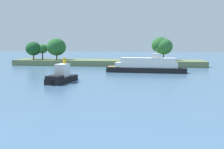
% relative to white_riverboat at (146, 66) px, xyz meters
% --- Properties ---
extents(treeline_island, '(66.02, 11.26, 9.85)m').
position_rel_white_riverboat_xyz_m(treeline_island, '(-14.62, 20.84, 1.39)').
color(treeline_island, '#66754C').
rests_on(treeline_island, ground).
extents(white_riverboat, '(21.35, 4.66, 6.46)m').
position_rel_white_riverboat_xyz_m(white_riverboat, '(0.00, 0.00, 0.00)').
color(white_riverboat, black).
rests_on(white_riverboat, ground).
extents(tugboat, '(4.43, 9.39, 4.93)m').
position_rel_white_riverboat_xyz_m(tugboat, '(-16.99, -20.10, -0.47)').
color(tugboat, black).
rests_on(tugboat, ground).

